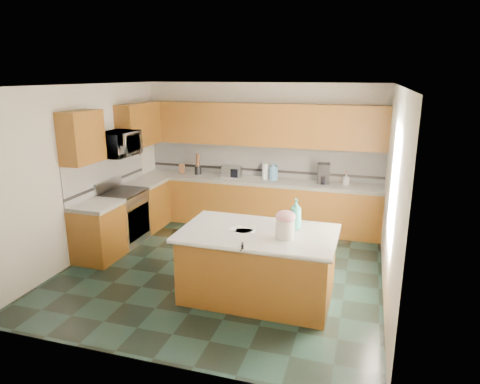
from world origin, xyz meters
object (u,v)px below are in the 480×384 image
(soap_bottle_island, at_px, (296,214))
(coffee_maker, at_px, (323,173))
(treat_jar, at_px, (285,229))
(knife_block, at_px, (182,169))
(toaster_oven, at_px, (232,172))
(island_base, at_px, (258,266))
(island_top, at_px, (258,233))

(soap_bottle_island, height_order, coffee_maker, soap_bottle_island)
(treat_jar, bearing_deg, knife_block, 119.63)
(knife_block, relative_size, coffee_maker, 0.52)
(toaster_oven, bearing_deg, treat_jar, -67.75)
(island_base, relative_size, knife_block, 9.79)
(knife_block, height_order, coffee_maker, coffee_maker)
(knife_block, xyz_separation_m, coffee_maker, (2.80, 0.03, 0.09))
(soap_bottle_island, relative_size, knife_block, 2.07)
(soap_bottle_island, bearing_deg, island_top, -174.01)
(treat_jar, bearing_deg, island_base, 146.32)
(knife_block, bearing_deg, coffee_maker, -19.12)
(island_top, bearing_deg, island_base, 0.00)
(island_base, bearing_deg, island_top, 0.00)
(soap_bottle_island, xyz_separation_m, coffee_maker, (0.08, 2.53, -0.02))
(island_top, xyz_separation_m, coffee_maker, (0.51, 2.76, 0.21))
(treat_jar, bearing_deg, coffee_maker, 74.03)
(island_top, height_order, knife_block, knife_block)
(soap_bottle_island, bearing_deg, coffee_maker, 66.49)
(treat_jar, relative_size, coffee_maker, 0.65)
(island_base, height_order, island_top, island_top)
(island_top, relative_size, toaster_oven, 5.56)
(coffee_maker, bearing_deg, island_top, -107.29)
(island_top, bearing_deg, coffee_maker, 80.03)
(toaster_oven, bearing_deg, coffee_maker, -6.08)
(knife_block, height_order, toaster_oven, toaster_oven)
(island_top, bearing_deg, knife_block, 130.47)
(island_base, distance_m, soap_bottle_island, 0.85)
(island_base, height_order, knife_block, knife_block)
(treat_jar, height_order, soap_bottle_island, soap_bottle_island)
(coffee_maker, bearing_deg, soap_bottle_island, -98.54)
(knife_block, bearing_deg, island_top, -69.77)
(island_top, bearing_deg, treat_jar, -19.98)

